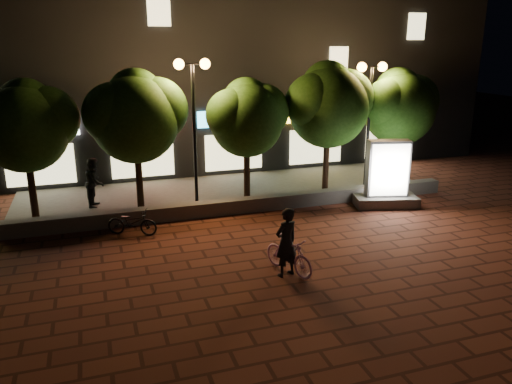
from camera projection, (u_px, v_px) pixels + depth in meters
name	position (u px, v px, depth m)	size (l,w,h in m)	color
ground	(287.00, 255.00, 14.12)	(80.00, 80.00, 0.00)	#5A291C
retaining_wall	(245.00, 205.00, 17.68)	(16.00, 0.45, 0.50)	#64615D
sidewalk	(227.00, 191.00, 20.01)	(16.00, 5.00, 0.08)	#64615D
building_block	(190.00, 59.00, 24.48)	(28.00, 8.12, 11.30)	black
tree_far_left	(25.00, 123.00, 16.03)	(3.36, 2.80, 4.63)	black
tree_left	(136.00, 114.00, 17.04)	(3.60, 3.00, 4.89)	black
tree_mid	(247.00, 115.00, 18.32)	(3.24, 2.70, 4.50)	black
tree_right	(329.00, 102.00, 19.22)	(3.72, 3.10, 5.07)	black
tree_far_right	(400.00, 104.00, 20.25)	(3.48, 2.90, 4.76)	black
street_lamp_left	(193.00, 95.00, 17.23)	(1.26, 0.36, 5.18)	black
street_lamp_right	(371.00, 93.00, 19.38)	(1.26, 0.36, 4.98)	black
ad_kiosk	(387.00, 180.00, 18.15)	(2.47, 1.66, 2.45)	#64615D
scooter_pink	(289.00, 255.00, 12.93)	(0.47, 1.66, 1.00)	#DD93CF
rider	(286.00, 242.00, 12.65)	(0.67, 0.44, 1.84)	black
scooter_parked	(132.00, 222.00, 15.51)	(0.55, 1.58, 0.83)	black
pedestrian	(95.00, 182.00, 17.89)	(0.86, 0.67, 1.78)	black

